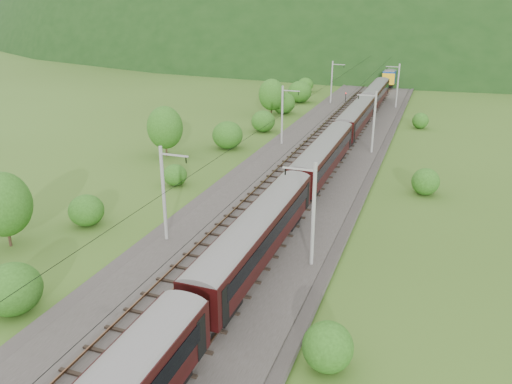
% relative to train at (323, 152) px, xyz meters
% --- Properties ---
extents(ground, '(600.00, 600.00, 0.00)m').
position_rel_train_xyz_m(ground, '(-2.40, -19.76, -3.33)').
color(ground, '#365219').
rests_on(ground, ground).
extents(railbed, '(14.00, 220.00, 0.30)m').
position_rel_train_xyz_m(railbed, '(-2.40, -9.76, -3.18)').
color(railbed, '#38332D').
rests_on(railbed, ground).
extents(track_left, '(2.40, 220.00, 0.27)m').
position_rel_train_xyz_m(track_left, '(-4.80, -9.76, -2.95)').
color(track_left, brown).
rests_on(track_left, railbed).
extents(track_right, '(2.40, 220.00, 0.27)m').
position_rel_train_xyz_m(track_right, '(0.00, -9.76, -2.95)').
color(track_right, brown).
rests_on(track_right, railbed).
extents(catenary_left, '(2.54, 192.28, 8.00)m').
position_rel_train_xyz_m(catenary_left, '(-8.52, 12.24, 1.17)').
color(catenary_left, gray).
rests_on(catenary_left, railbed).
extents(catenary_right, '(2.54, 192.28, 8.00)m').
position_rel_train_xyz_m(catenary_right, '(3.72, 12.24, 1.17)').
color(catenary_right, gray).
rests_on(catenary_right, railbed).
extents(overhead_wires, '(4.83, 198.00, 0.03)m').
position_rel_train_xyz_m(overhead_wires, '(-2.40, -9.76, 3.77)').
color(overhead_wires, black).
rests_on(overhead_wires, ground).
extents(mountain_main, '(504.00, 360.00, 244.00)m').
position_rel_train_xyz_m(mountain_main, '(-2.40, 240.24, -3.33)').
color(mountain_main, '#153311').
rests_on(mountain_main, ground).
extents(mountain_ridge, '(336.00, 280.00, 132.00)m').
position_rel_train_xyz_m(mountain_ridge, '(-122.40, 280.24, -3.33)').
color(mountain_ridge, '#153311').
rests_on(mountain_ridge, ground).
extents(train, '(2.78, 155.73, 4.82)m').
position_rel_train_xyz_m(train, '(0.00, 0.00, 0.00)').
color(train, black).
rests_on(train, ground).
extents(hazard_post_near, '(0.18, 0.18, 1.65)m').
position_rel_train_xyz_m(hazard_post_near, '(-2.50, 6.08, -2.20)').
color(hazard_post_near, red).
rests_on(hazard_post_near, railbed).
extents(hazard_post_far, '(0.14, 0.14, 1.29)m').
position_rel_train_xyz_m(hazard_post_far, '(-2.30, 31.21, -2.38)').
color(hazard_post_far, red).
rests_on(hazard_post_far, railbed).
extents(signal, '(0.21, 0.21, 1.90)m').
position_rel_train_xyz_m(signal, '(-5.99, 45.82, -1.91)').
color(signal, black).
rests_on(signal, railbed).
extents(vegetation_left, '(12.54, 142.73, 6.56)m').
position_rel_train_xyz_m(vegetation_left, '(-16.62, 1.03, -0.74)').
color(vegetation_left, '#234E14').
rests_on(vegetation_left, ground).
extents(vegetation_right, '(6.53, 92.62, 2.55)m').
position_rel_train_xyz_m(vegetation_right, '(9.14, -9.40, -2.13)').
color(vegetation_right, '#234E14').
rests_on(vegetation_right, ground).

